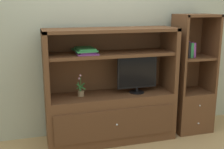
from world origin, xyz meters
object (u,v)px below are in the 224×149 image
at_px(potted_plant, 81,91).
at_px(bookshelf_tall, 191,93).
at_px(media_console, 111,104).
at_px(upright_book_row, 187,48).
at_px(tv_monitor, 137,74).
at_px(magazine_stack, 85,51).

height_order(potted_plant, bookshelf_tall, bookshelf_tall).
bearing_deg(media_console, bookshelf_tall, 0.24).
bearing_deg(upright_book_row, bookshelf_tall, 5.26).
height_order(media_console, potted_plant, media_console).
distance_m(media_console, bookshelf_tall, 1.10).
distance_m(bookshelf_tall, upright_book_row, 0.61).
distance_m(tv_monitor, magazine_stack, 0.69).
relative_size(tv_monitor, upright_book_row, 1.85).
bearing_deg(bookshelf_tall, potted_plant, -180.00).
bearing_deg(magazine_stack, upright_book_row, 0.05).
bearing_deg(magazine_stack, potted_plant, 169.75).
height_order(potted_plant, upright_book_row, upright_book_row).
height_order(media_console, tv_monitor, media_console).
relative_size(media_console, potted_plant, 5.86).
relative_size(tv_monitor, potted_plant, 1.86).
xyz_separation_m(potted_plant, magazine_stack, (0.06, -0.01, 0.48)).
height_order(tv_monitor, magazine_stack, magazine_stack).
distance_m(potted_plant, bookshelf_tall, 1.47).
height_order(media_console, upright_book_row, media_console).
distance_m(tv_monitor, bookshelf_tall, 0.85).
distance_m(media_console, upright_book_row, 1.18).
relative_size(media_console, upright_book_row, 5.80).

